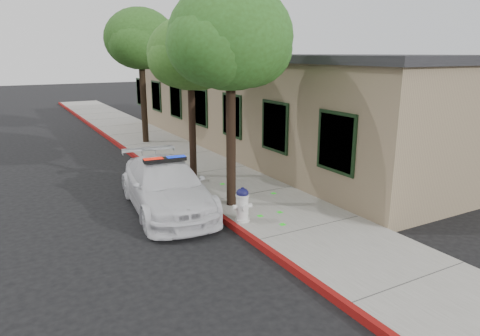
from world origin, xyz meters
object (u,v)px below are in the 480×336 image
object	(u,v)px
street_tree_mid	(190,57)
street_tree_near	(231,42)
street_tree_far	(141,42)
police_car	(166,186)
fire_hydrant	(242,204)
clapboard_building	(278,101)

from	to	relation	value
street_tree_mid	street_tree_near	bearing A→B (deg)	-94.20
street_tree_far	police_car	bearing A→B (deg)	-104.22
police_car	street_tree_mid	xyz separation A→B (m)	(1.86, 2.40, 3.46)
fire_hydrant	police_car	bearing A→B (deg)	131.51
police_car	street_tree_near	distance (m)	4.28
clapboard_building	street_tree_mid	size ratio (longest dim) A/B	3.92
clapboard_building	street_tree_near	size ratio (longest dim) A/B	3.52
fire_hydrant	street_tree_near	distance (m)	4.19
police_car	street_tree_far	world-z (taller)	street_tree_far
fire_hydrant	street_tree_near	bearing A→B (deg)	84.73
street_tree_far	clapboard_building	bearing A→B (deg)	-32.79
street_tree_near	street_tree_mid	world-z (taller)	street_tree_near
fire_hydrant	street_tree_mid	distance (m)	5.78
clapboard_building	street_tree_far	size ratio (longest dim) A/B	3.38
clapboard_building	fire_hydrant	xyz separation A→B (m)	(-6.34, -7.81, -1.53)
fire_hydrant	street_tree_mid	world-z (taller)	street_tree_mid
street_tree_near	street_tree_mid	size ratio (longest dim) A/B	1.11
police_car	street_tree_mid	distance (m)	4.60
police_car	street_tree_near	world-z (taller)	street_tree_near
street_tree_near	police_car	bearing A→B (deg)	151.91
street_tree_near	street_tree_far	distance (m)	10.00
street_tree_far	fire_hydrant	bearing A→B (deg)	-95.33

